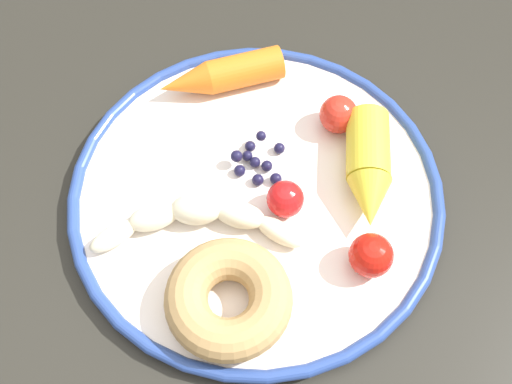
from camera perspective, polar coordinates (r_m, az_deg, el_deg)
ground_plane at (r=1.26m, az=1.97°, el=-15.59°), size 6.00×6.00×0.00m
dining_table at (r=0.68m, az=3.51°, el=-3.71°), size 1.04×0.77×0.70m
plate at (r=0.59m, az=0.00°, el=-0.14°), size 0.36×0.36×0.02m
banana at (r=0.56m, az=-5.54°, el=-2.47°), size 0.18×0.10×0.03m
carrot_orange at (r=0.65m, az=-3.28°, el=10.79°), size 0.13×0.05×0.03m
carrot_yellow at (r=0.58m, az=10.51°, el=2.09°), size 0.09×0.12×0.04m
donut at (r=0.52m, az=-2.58°, el=-9.88°), size 0.15×0.15×0.04m
blueberry_pile at (r=0.60m, az=0.10°, el=2.91°), size 0.06×0.06×0.02m
tomato_near at (r=0.62m, az=7.68°, el=7.17°), size 0.04×0.04×0.04m
tomato_mid at (r=0.55m, az=10.66°, el=-5.81°), size 0.04×0.04×0.04m
tomato_far at (r=0.56m, az=2.74°, el=-0.65°), size 0.03×0.03×0.03m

